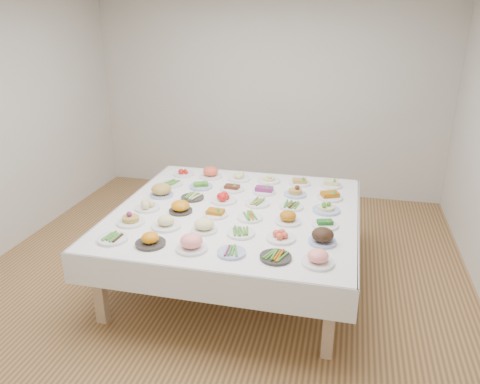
% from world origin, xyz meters
% --- Properties ---
extents(room_envelope, '(5.02, 5.02, 2.81)m').
position_xyz_m(room_envelope, '(0.00, 0.00, 1.83)').
color(room_envelope, '#A57644').
rests_on(room_envelope, ground).
extents(display_table, '(2.32, 2.32, 0.75)m').
position_xyz_m(display_table, '(0.17, -0.06, 0.69)').
color(display_table, white).
rests_on(display_table, ground).
extents(dish_0, '(0.25, 0.25, 0.06)m').
position_xyz_m(dish_0, '(-0.69, -0.92, 0.77)').
color(dish_0, white).
rests_on(dish_0, display_table).
extents(dish_1, '(0.25, 0.25, 0.13)m').
position_xyz_m(dish_1, '(-0.35, -0.93, 0.81)').
color(dish_1, '#2C2927').
rests_on(dish_1, display_table).
extents(dish_2, '(0.26, 0.26, 0.16)m').
position_xyz_m(dish_2, '(0.01, -0.92, 0.83)').
color(dish_2, white).
rests_on(dish_2, display_table).
extents(dish_3, '(0.23, 0.23, 0.05)m').
position_xyz_m(dish_3, '(0.34, -0.92, 0.77)').
color(dish_3, '#4C66B2').
rests_on(dish_3, display_table).
extents(dish_4, '(0.25, 0.25, 0.06)m').
position_xyz_m(dish_4, '(0.69, -0.92, 0.78)').
color(dish_4, '#2C2927').
rests_on(dish_4, display_table).
extents(dish_5, '(0.25, 0.25, 0.14)m').
position_xyz_m(dish_5, '(1.01, -0.92, 0.82)').
color(dish_5, white).
rests_on(dish_5, display_table).
extents(dish_6, '(0.25, 0.25, 0.15)m').
position_xyz_m(dish_6, '(-0.69, -0.58, 0.82)').
color(dish_6, white).
rests_on(dish_6, display_table).
extents(dish_7, '(0.26, 0.26, 0.13)m').
position_xyz_m(dish_7, '(-0.35, -0.58, 0.81)').
color(dish_7, white).
rests_on(dish_7, display_table).
extents(dish_8, '(0.23, 0.23, 0.14)m').
position_xyz_m(dish_8, '(0.00, -0.57, 0.82)').
color(dish_8, white).
rests_on(dish_8, display_table).
extents(dish_9, '(0.24, 0.24, 0.06)m').
position_xyz_m(dish_9, '(0.33, -0.57, 0.77)').
color(dish_9, white).
rests_on(dish_9, display_table).
extents(dish_10, '(0.25, 0.25, 0.10)m').
position_xyz_m(dish_10, '(0.68, -0.58, 0.80)').
color(dish_10, white).
rests_on(dish_10, display_table).
extents(dish_11, '(0.24, 0.24, 0.15)m').
position_xyz_m(dish_11, '(1.02, -0.57, 0.82)').
color(dish_11, '#4C66B2').
rests_on(dish_11, display_table).
extents(dish_12, '(0.24, 0.24, 0.11)m').
position_xyz_m(dish_12, '(-0.68, -0.24, 0.80)').
color(dish_12, white).
rests_on(dish_12, display_table).
extents(dish_13, '(0.22, 0.22, 0.14)m').
position_xyz_m(dish_13, '(-0.34, -0.24, 0.82)').
color(dish_13, '#2C2927').
rests_on(dish_13, display_table).
extents(dish_14, '(0.23, 0.23, 0.11)m').
position_xyz_m(dish_14, '(0.01, -0.24, 0.80)').
color(dish_14, white).
rests_on(dish_14, display_table).
extents(dish_15, '(0.26, 0.24, 0.06)m').
position_xyz_m(dish_15, '(0.34, -0.23, 0.78)').
color(dish_15, white).
rests_on(dish_15, display_table).
extents(dish_16, '(0.24, 0.24, 0.12)m').
position_xyz_m(dish_16, '(0.69, -0.23, 0.80)').
color(dish_16, white).
rests_on(dish_16, display_table).
extents(dish_17, '(0.24, 0.24, 0.10)m').
position_xyz_m(dish_17, '(1.02, -0.23, 0.79)').
color(dish_17, white).
rests_on(dish_17, display_table).
extents(dish_18, '(0.27, 0.27, 0.15)m').
position_xyz_m(dish_18, '(-0.68, 0.12, 0.82)').
color(dish_18, '#4C66B2').
rests_on(dish_18, display_table).
extents(dish_19, '(0.23, 0.23, 0.06)m').
position_xyz_m(dish_19, '(-0.34, 0.11, 0.78)').
color(dish_19, '#2C2927').
rests_on(dish_19, display_table).
extents(dish_20, '(0.26, 0.26, 0.12)m').
position_xyz_m(dish_20, '(-0.01, 0.12, 0.80)').
color(dish_20, white).
rests_on(dish_20, display_table).
extents(dish_21, '(0.25, 0.24, 0.06)m').
position_xyz_m(dish_21, '(0.34, 0.12, 0.78)').
color(dish_21, white).
rests_on(dish_21, display_table).
extents(dish_22, '(0.23, 0.23, 0.05)m').
position_xyz_m(dish_22, '(0.67, 0.12, 0.77)').
color(dish_22, white).
rests_on(dish_22, display_table).
extents(dish_23, '(0.26, 0.26, 0.15)m').
position_xyz_m(dish_23, '(1.01, 0.11, 0.82)').
color(dish_23, '#4C66B2').
rests_on(dish_23, display_table).
extents(dish_24, '(0.25, 0.25, 0.06)m').
position_xyz_m(dish_24, '(-0.70, 0.44, 0.78)').
color(dish_24, white).
rests_on(dish_24, display_table).
extents(dish_25, '(0.25, 0.25, 0.11)m').
position_xyz_m(dish_25, '(-0.35, 0.44, 0.80)').
color(dish_25, '#4C66B2').
rests_on(dish_25, display_table).
extents(dish_26, '(0.25, 0.25, 0.10)m').
position_xyz_m(dish_26, '(-0.01, 0.45, 0.79)').
color(dish_26, white).
rests_on(dish_26, display_table).
extents(dish_27, '(0.24, 0.24, 0.11)m').
position_xyz_m(dish_27, '(0.34, 0.45, 0.80)').
color(dish_27, white).
rests_on(dish_27, display_table).
extents(dish_28, '(0.23, 0.23, 0.13)m').
position_xyz_m(dish_28, '(0.67, 0.45, 0.81)').
color(dish_28, '#4C66B2').
rests_on(dish_28, display_table).
extents(dish_29, '(0.26, 0.26, 0.12)m').
position_xyz_m(dish_29, '(1.03, 0.45, 0.80)').
color(dish_29, white).
rests_on(dish_29, display_table).
extents(dish_30, '(0.24, 0.24, 0.10)m').
position_xyz_m(dish_30, '(-0.68, 0.79, 0.79)').
color(dish_30, white).
rests_on(dish_30, display_table).
extents(dish_31, '(0.28, 0.28, 0.16)m').
position_xyz_m(dish_31, '(-0.35, 0.79, 0.83)').
color(dish_31, white).
rests_on(dish_31, display_table).
extents(dish_32, '(0.25, 0.25, 0.10)m').
position_xyz_m(dish_32, '(-0.01, 0.78, 0.79)').
color(dish_32, white).
rests_on(dish_32, display_table).
extents(dish_33, '(0.26, 0.26, 0.12)m').
position_xyz_m(dish_33, '(0.33, 0.80, 0.80)').
color(dish_33, white).
rests_on(dish_33, display_table).
extents(dish_34, '(0.23, 0.23, 0.11)m').
position_xyz_m(dish_34, '(0.68, 0.79, 0.80)').
color(dish_34, white).
rests_on(dish_34, display_table).
extents(dish_35, '(0.23, 0.23, 0.10)m').
position_xyz_m(dish_35, '(1.02, 0.80, 0.79)').
color(dish_35, white).
rests_on(dish_35, display_table).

